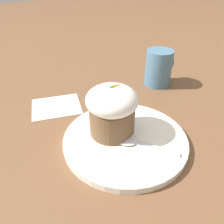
# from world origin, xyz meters

# --- Properties ---
(ground_plane) EXTENTS (4.00, 4.00, 0.00)m
(ground_plane) POSITION_xyz_m (0.00, 0.00, 0.00)
(ground_plane) COLOR brown
(dessert_plate) EXTENTS (0.24, 0.24, 0.01)m
(dessert_plate) POSITION_xyz_m (0.00, 0.00, 0.01)
(dessert_plate) COLOR white
(dessert_plate) RESTS_ON ground_plane
(carrot_cake) EXTENTS (0.10, 0.10, 0.10)m
(carrot_cake) POSITION_xyz_m (-0.01, 0.03, 0.07)
(carrot_cake) COLOR brown
(carrot_cake) RESTS_ON dessert_plate
(spoon) EXTENTS (0.08, 0.12, 0.01)m
(spoon) POSITION_xyz_m (-0.00, -0.02, 0.02)
(spoon) COLOR silver
(spoon) RESTS_ON dessert_plate
(coffee_cup) EXTENTS (0.10, 0.07, 0.10)m
(coffee_cup) POSITION_xyz_m (0.24, 0.13, 0.05)
(coffee_cup) COLOR teal
(coffee_cup) RESTS_ON ground_plane
(paper_napkin) EXTENTS (0.14, 0.13, 0.00)m
(paper_napkin) POSITION_xyz_m (-0.05, 0.20, 0.00)
(paper_napkin) COLOR white
(paper_napkin) RESTS_ON ground_plane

